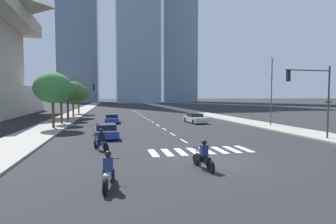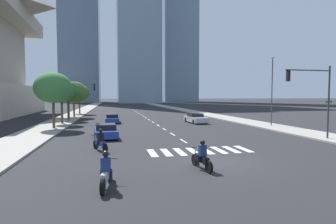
# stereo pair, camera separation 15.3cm
# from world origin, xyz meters

# --- Properties ---
(ground_plane) EXTENTS (800.00, 800.00, 0.00)m
(ground_plane) POSITION_xyz_m (0.00, 0.00, 0.00)
(ground_plane) COLOR #232326
(sidewalk_east) EXTENTS (4.00, 260.00, 0.15)m
(sidewalk_east) POSITION_xyz_m (12.66, 30.00, 0.07)
(sidewalk_east) COLOR gray
(sidewalk_east) RESTS_ON ground
(sidewalk_west) EXTENTS (4.00, 260.00, 0.15)m
(sidewalk_west) POSITION_xyz_m (-12.66, 30.00, 0.07)
(sidewalk_west) COLOR gray
(sidewalk_west) RESTS_ON ground
(crosswalk_near) EXTENTS (6.75, 2.31, 0.01)m
(crosswalk_near) POSITION_xyz_m (0.00, 3.02, 0.00)
(crosswalk_near) COLOR silver
(crosswalk_near) RESTS_ON ground
(lane_divider_center) EXTENTS (0.14, 50.00, 0.01)m
(lane_divider_center) POSITION_xyz_m (0.00, 31.02, 0.00)
(lane_divider_center) COLOR silver
(lane_divider_center) RESTS_ON ground
(motorcycle_lead) EXTENTS (0.71, 2.24, 1.49)m
(motorcycle_lead) POSITION_xyz_m (-5.91, -2.96, 0.58)
(motorcycle_lead) COLOR black
(motorcycle_lead) RESTS_ON ground
(motorcycle_trailing) EXTENTS (0.70, 2.13, 1.49)m
(motorcycle_trailing) POSITION_xyz_m (-1.34, -1.23, 0.58)
(motorcycle_trailing) COLOR black
(motorcycle_trailing) RESTS_ON ground
(motorcycle_third) EXTENTS (1.15, 2.04, 1.49)m
(motorcycle_third) POSITION_xyz_m (-6.42, 4.40, 0.58)
(motorcycle_third) COLOR black
(motorcycle_third) RESTS_ON ground
(sedan_blue_0) EXTENTS (2.16, 4.42, 1.22)m
(sedan_blue_0) POSITION_xyz_m (-6.18, 10.09, 0.57)
(sedan_blue_0) COLOR navy
(sedan_blue_0) RESTS_ON ground
(sedan_silver_1) EXTENTS (2.16, 4.62, 1.30)m
(sedan_silver_1) POSITION_xyz_m (5.53, 20.90, 0.60)
(sedan_silver_1) COLOR #B7BABF
(sedan_silver_1) RESTS_ON ground
(sedan_blue_2) EXTENTS (1.90, 4.64, 1.20)m
(sedan_blue_2) POSITION_xyz_m (-5.52, 23.41, 0.56)
(sedan_blue_2) COLOR navy
(sedan_blue_2) RESTS_ON ground
(traffic_signal_near) EXTENTS (4.37, 0.28, 5.93)m
(traffic_signal_near) POSITION_xyz_m (10.27, 5.01, 4.20)
(traffic_signal_near) COLOR #333335
(traffic_signal_near) RESTS_ON sidewalk_east
(traffic_signal_far) EXTENTS (4.09, 0.28, 5.56)m
(traffic_signal_far) POSITION_xyz_m (-10.04, 24.67, 3.95)
(traffic_signal_far) COLOR #333335
(traffic_signal_far) RESTS_ON sidewalk_west
(street_lamp_east) EXTENTS (0.50, 0.24, 8.11)m
(street_lamp_east) POSITION_xyz_m (12.96, 14.76, 4.81)
(street_lamp_east) COLOR #3F3F42
(street_lamp_east) RESTS_ON sidewalk_east
(street_tree_nearest) EXTENTS (3.96, 3.96, 6.09)m
(street_tree_nearest) POSITION_xyz_m (-11.86, 17.48, 4.54)
(street_tree_nearest) COLOR #4C3823
(street_tree_nearest) RESTS_ON sidewalk_west
(street_tree_second) EXTENTS (3.08, 3.08, 5.40)m
(street_tree_second) POSITION_xyz_m (-11.86, 22.57, 4.21)
(street_tree_second) COLOR #4C3823
(street_tree_second) RESTS_ON sidewalk_west
(street_tree_third) EXTENTS (3.08, 3.08, 5.70)m
(street_tree_third) POSITION_xyz_m (-11.86, 28.10, 4.51)
(street_tree_third) COLOR #4C3823
(street_tree_third) RESTS_ON sidewalk_west
(street_tree_fourth) EXTENTS (4.36, 4.36, 5.98)m
(street_tree_fourth) POSITION_xyz_m (-11.86, 33.88, 4.27)
(street_tree_fourth) COLOR #4C3823
(street_tree_fourth) RESTS_ON sidewalk_west
(street_tree_fifth) EXTENTS (3.87, 3.87, 5.76)m
(street_tree_fifth) POSITION_xyz_m (-11.86, 42.20, 4.25)
(street_tree_fifth) COLOR #4C3823
(street_tree_fifth) RESTS_ON sidewalk_west
(office_tower_center_skyline) EXTENTS (22.30, 29.64, 100.54)m
(office_tower_center_skyline) POSITION_xyz_m (9.16, 137.04, 49.74)
(office_tower_center_skyline) COLOR #7A93A8
(office_tower_center_skyline) RESTS_ON ground
(office_tower_right_skyline) EXTENTS (21.97, 26.57, 132.99)m
(office_tower_right_skyline) POSITION_xyz_m (38.31, 162.53, 62.37)
(office_tower_right_skyline) COLOR #7A93A8
(office_tower_right_skyline) RESTS_ON ground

